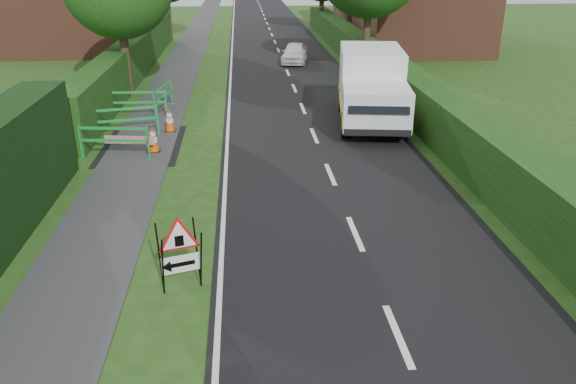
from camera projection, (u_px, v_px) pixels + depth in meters
road_surface at (273, 37)px, 40.01m from camera, size 6.00×90.00×0.02m
footpath at (195, 38)px, 39.59m from camera, size 2.00×90.00×0.02m
hedge_west_far at (136, 76)px, 27.53m from camera, size 1.00×24.00×1.80m
hedge_east at (397, 101)px, 22.92m from camera, size 1.20×50.00×1.50m
house_west at (67, 1)px, 33.33m from camera, size 7.50×7.40×7.88m
house_east_a at (423, 1)px, 33.11m from camera, size 7.50×7.40×7.88m
triangle_sign at (177, 249)px, 9.73m from camera, size 1.05×1.05×1.23m
works_van at (372, 86)px, 19.51m from camera, size 2.87×5.68×2.48m
traffic_cone_0 at (393, 119)px, 18.94m from camera, size 0.38×0.38×0.79m
traffic_cone_1 at (389, 109)px, 20.20m from camera, size 0.38×0.38×0.79m
traffic_cone_2 at (351, 89)px, 23.16m from camera, size 0.38×0.38×0.79m
traffic_cone_3 at (153, 139)px, 16.91m from camera, size 0.38×0.38×0.79m
traffic_cone_4 at (170, 120)px, 18.85m from camera, size 0.38×0.38×0.79m
ped_barrier_0 at (114, 138)px, 16.26m from camera, size 2.09×0.62×1.00m
ped_barrier_1 at (126, 118)px, 18.26m from camera, size 2.09×0.77×1.00m
ped_barrier_2 at (138, 100)px, 20.39m from camera, size 2.07×0.39×1.00m
ped_barrier_3 at (163, 95)px, 21.19m from camera, size 0.76×2.09×1.00m
redwhite_plank at (131, 154)px, 16.84m from camera, size 1.48×0.30×0.25m
hatchback_car at (295, 53)px, 30.49m from camera, size 1.86×3.33×1.07m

